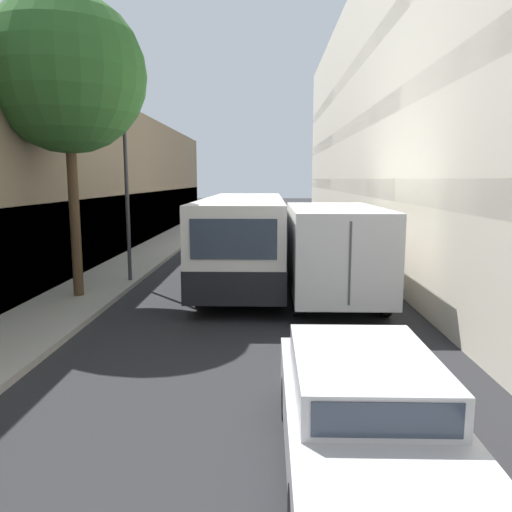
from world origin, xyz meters
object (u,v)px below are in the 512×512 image
at_px(street_lamp, 124,129).
at_px(box_truck, 330,245).
at_px(car_hatchback, 364,412).
at_px(bus, 244,237).
at_px(panel_van, 223,224).
at_px(street_tree_left, 67,74).

bearing_deg(street_lamp, box_truck, -10.81).
bearing_deg(car_hatchback, bus, 100.04).
distance_m(bus, panel_van, 9.75).
xyz_separation_m(car_hatchback, bus, (-1.95, 11.00, 0.79)).
bearing_deg(street_tree_left, panel_van, 76.30).
height_order(bus, street_lamp, street_lamp).
relative_size(street_lamp, street_tree_left, 0.86).
height_order(bus, box_truck, bus).
relative_size(box_truck, street_tree_left, 0.92).
distance_m(street_lamp, street_tree_left, 2.64).
height_order(panel_van, street_tree_left, street_tree_left).
relative_size(car_hatchback, bus, 0.43).
bearing_deg(street_lamp, street_tree_left, -112.13).
relative_size(car_hatchback, street_tree_left, 0.53).
bearing_deg(box_truck, street_tree_left, -172.58).
xyz_separation_m(box_truck, street_tree_left, (-7.26, -0.95, 4.72)).
bearing_deg(street_tree_left, box_truck, 7.42).
bearing_deg(box_truck, panel_van, 110.43).
relative_size(box_truck, panel_van, 1.79).
xyz_separation_m(car_hatchback, box_truck, (0.71, 9.20, 0.76)).
relative_size(bus, panel_van, 2.41).
xyz_separation_m(bus, panel_van, (-1.59, 9.61, -0.42)).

